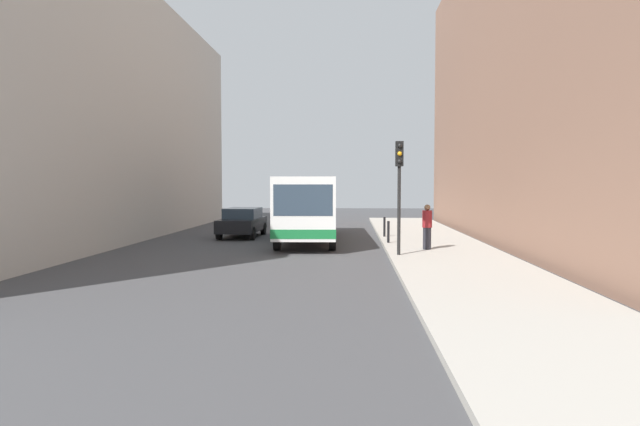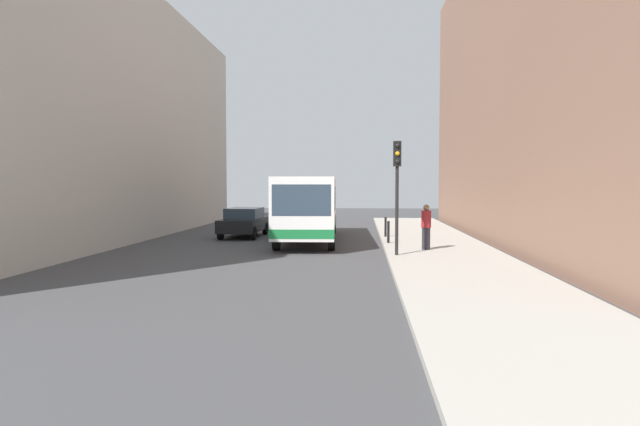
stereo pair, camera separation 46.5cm
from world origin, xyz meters
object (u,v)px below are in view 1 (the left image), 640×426
bus (308,205)px  bollard_mid (384,227)px  traffic_light (399,176)px  car_beside_bus (242,222)px  pedestrian_near_signal (427,227)px  bollard_near (388,232)px

bus → bollard_mid: (3.68, 0.69, -1.10)m
bus → traffic_light: size_ratio=2.71×
car_beside_bus → bollard_mid: bearing=173.4°
bus → car_beside_bus: (-3.50, 1.70, -0.94)m
traffic_light → bollard_mid: size_ratio=4.32×
pedestrian_near_signal → bus: bearing=-104.8°
bus → bollard_near: 4.46m
bus → bollard_mid: bus is taller
bollard_mid → car_beside_bus: bearing=172.0°
car_beside_bus → bollard_near: size_ratio=4.67×
bollard_near → bollard_mid: bearing=90.0°
bollard_near → car_beside_bus: bearing=151.1°
bollard_mid → bus: bearing=-169.3°
car_beside_bus → traffic_light: traffic_light is taller
car_beside_bus → bollard_near: bearing=152.4°
bollard_near → pedestrian_near_signal: pedestrian_near_signal is taller
bus → bollard_near: (3.68, -2.27, -1.10)m
traffic_light → pedestrian_near_signal: (1.25, 1.79, -1.97)m
bollard_mid → traffic_light: bearing=-89.2°
car_beside_bus → bollard_mid: size_ratio=4.67×
car_beside_bus → traffic_light: 11.18m
car_beside_bus → bollard_mid: car_beside_bus is taller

